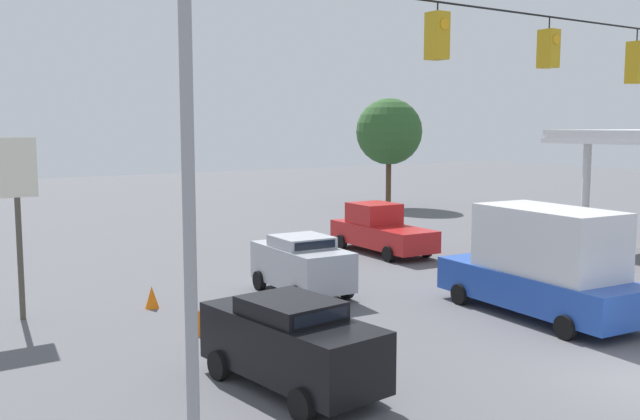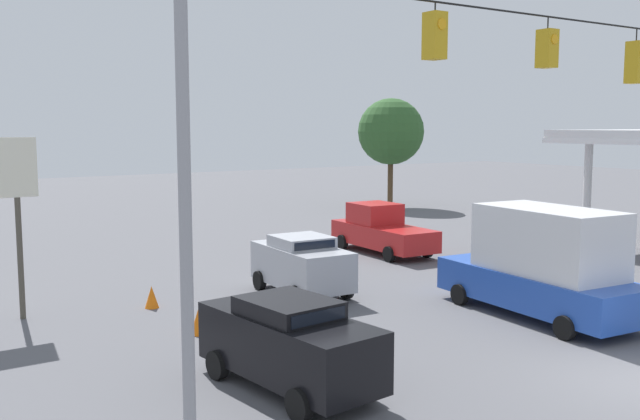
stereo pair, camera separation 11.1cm
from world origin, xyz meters
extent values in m
cylinder|color=#939399|center=(9.82, -1.76, 4.30)|extent=(0.20, 0.20, 8.60)
cylinder|color=black|center=(0.00, -1.76, 7.76)|extent=(19.63, 0.04, 0.04)
cube|color=gold|center=(-1.60, -1.76, 6.97)|extent=(0.32, 0.36, 0.98)
cylinder|color=black|center=(-1.60, -1.76, 7.61)|extent=(0.03, 0.03, 0.30)
cube|color=gold|center=(1.60, -1.76, 7.10)|extent=(0.32, 0.36, 0.80)
cylinder|color=black|center=(1.60, -1.76, 7.63)|extent=(0.03, 0.03, 0.26)
cylinder|color=orange|center=(1.60, -1.57, 7.28)|extent=(0.20, 0.02, 0.20)
cube|color=gold|center=(4.80, -1.76, 7.15)|extent=(0.32, 0.36, 0.86)
cylinder|color=black|center=(4.80, -1.76, 7.67)|extent=(0.03, 0.03, 0.18)
cylinder|color=orange|center=(4.80, -1.57, 7.34)|extent=(0.20, 0.02, 0.20)
cube|color=#234CB2|center=(-2.49, -5.02, 0.82)|extent=(2.90, 6.60, 1.00)
cube|color=silver|center=(-2.46, -4.71, 2.25)|extent=(2.50, 4.28, 1.86)
cube|color=black|center=(-2.66, -6.76, 2.25)|extent=(1.84, 0.19, 1.30)
cylinder|color=black|center=(-3.84, -6.99, 0.32)|extent=(0.28, 0.66, 0.64)
cylinder|color=black|center=(-1.54, -7.21, 0.32)|extent=(0.28, 0.66, 0.64)
cylinder|color=black|center=(-3.45, -2.84, 0.32)|extent=(0.28, 0.66, 0.64)
cylinder|color=black|center=(-1.15, -3.06, 0.32)|extent=(0.28, 0.66, 0.64)
cube|color=red|center=(-5.27, -15.52, 0.77)|extent=(2.29, 5.58, 0.90)
cube|color=red|center=(-5.31, -16.17, 1.67)|extent=(1.92, 2.08, 0.90)
cube|color=black|center=(-5.37, -17.16, 1.67)|extent=(1.56, 0.12, 0.63)
cylinder|color=black|center=(-6.35, -17.23, 0.32)|extent=(0.26, 0.65, 0.64)
cylinder|color=black|center=(-4.41, -17.35, 0.32)|extent=(0.26, 0.65, 0.64)
cylinder|color=black|center=(-6.13, -13.68, 0.32)|extent=(0.26, 0.65, 0.64)
cylinder|color=black|center=(-4.18, -13.80, 0.32)|extent=(0.26, 0.65, 0.64)
cube|color=black|center=(6.55, -4.12, 0.94)|extent=(2.13, 4.60, 1.25)
cube|color=black|center=(6.55, -4.12, 1.75)|extent=(1.75, 2.10, 0.36)
cube|color=black|center=(6.46, -3.14, 1.75)|extent=(1.36, 0.15, 0.25)
cylinder|color=black|center=(7.26, -2.60, 0.32)|extent=(0.28, 0.66, 0.64)
cylinder|color=black|center=(5.56, -2.76, 0.32)|extent=(0.28, 0.66, 0.64)
cylinder|color=black|center=(7.54, -5.48, 0.32)|extent=(0.28, 0.66, 0.64)
cylinder|color=black|center=(5.84, -5.65, 0.32)|extent=(0.28, 0.66, 0.64)
cube|color=#A8AAB2|center=(1.76, -11.10, 0.95)|extent=(2.08, 4.02, 1.25)
cube|color=#A8AAB2|center=(1.76, -11.10, 1.75)|extent=(1.80, 1.82, 0.36)
cube|color=black|center=(1.81, -10.24, 1.75)|extent=(1.47, 0.11, 0.25)
cylinder|color=black|center=(2.76, -9.89, 0.32)|extent=(0.26, 0.65, 0.64)
cylinder|color=black|center=(0.92, -9.78, 0.32)|extent=(0.26, 0.65, 0.64)
cylinder|color=black|center=(2.60, -12.43, 0.32)|extent=(0.26, 0.65, 0.64)
cylinder|color=black|center=(0.76, -12.32, 0.32)|extent=(0.26, 0.65, 0.64)
cone|color=orange|center=(6.55, -5.29, 0.34)|extent=(0.42, 0.42, 0.68)
cone|color=orange|center=(6.49, -8.80, 0.34)|extent=(0.42, 0.42, 0.68)
cone|color=orange|center=(6.49, -12.15, 0.34)|extent=(0.42, 0.42, 0.68)
cylinder|color=silver|center=(-14.00, -11.65, 2.48)|extent=(0.36, 0.36, 4.96)
cylinder|color=#4C473D|center=(9.99, -13.07, 1.75)|extent=(0.16, 0.16, 3.50)
cylinder|color=#4C3823|center=(-17.14, -29.37, 1.94)|extent=(0.37, 0.37, 3.87)
sphere|color=#2D5628|center=(-17.14, -29.37, 5.11)|extent=(4.50, 4.50, 4.50)
camera|label=1|loc=(14.19, 8.13, 5.49)|focal=40.00mm
camera|label=2|loc=(14.10, 8.19, 5.49)|focal=40.00mm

